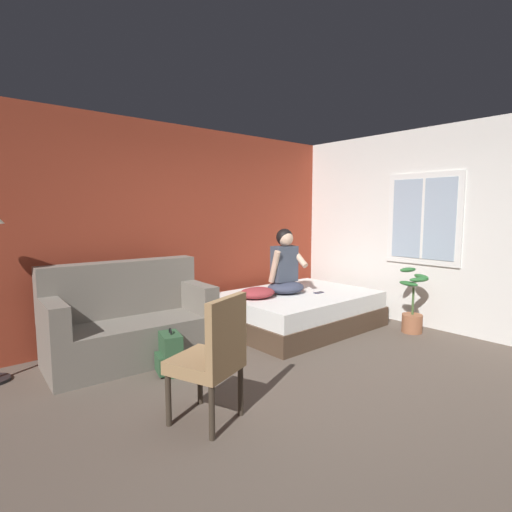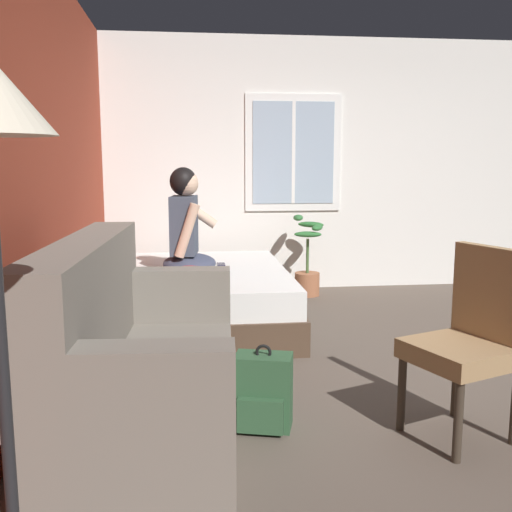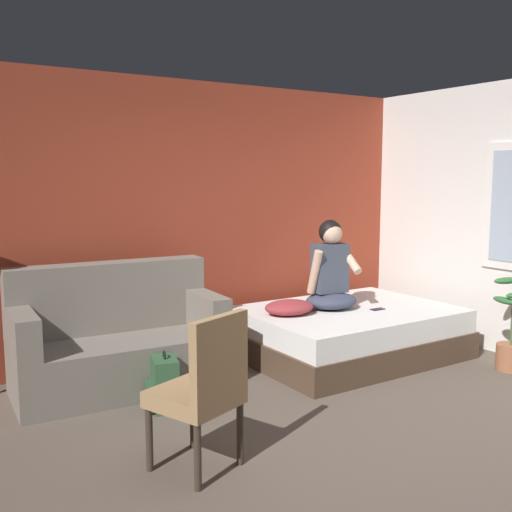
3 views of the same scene
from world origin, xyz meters
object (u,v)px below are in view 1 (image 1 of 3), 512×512
Objects in this scene: backpack at (170,354)px; cell_phone at (319,293)px; throw_pillow at (257,293)px; side_chair at (213,355)px; potted_plant at (413,310)px; person_seated at (285,267)px; bed at (298,310)px; couch at (129,323)px.

backpack is 3.18× the size of cell_phone.
throw_pillow is at bearing 14.52° from backpack.
side_chair reaches higher than cell_phone.
potted_plant is (3.07, -0.87, 0.11)m from backpack.
cell_phone is 1.23m from potted_plant.
person_seated is 0.58m from cell_phone.
side_chair reaches higher than potted_plant.
cell_phone is at bearing 128.70° from potted_plant.
couch is (-2.24, 0.38, 0.16)m from bed.
couch is at bearing -102.69° from cell_phone.
potted_plant is (3.20, -1.53, -0.09)m from couch.
couch is 3.64× the size of throw_pillow.
throw_pillow reaches higher than bed.
person_seated is 1.82× the size of throw_pillow.
backpack is (-1.96, -0.38, -0.64)m from person_seated.
throw_pillow is 0.56× the size of potted_plant.
person_seated is 1.76m from potted_plant.
bed is at bearing 130.05° from potted_plant.
bed is 2.28m from couch.
couch is 1.62m from throw_pillow.
side_chair is 2.14× the size of backpack.
potted_plant is at bearing -48.44° from person_seated.
bed is 2.41× the size of potted_plant.
throw_pillow is 3.33× the size of cell_phone.
bed is at bearing 29.61° from side_chair.
bed is at bearing -133.47° from cell_phone.
backpack is at bearing 164.12° from potted_plant.
person_seated is (-0.15, 0.11, 0.60)m from bed.
backpack is 0.95× the size of throw_pillow.
couch reaches higher than cell_phone.
backpack is at bearing 79.19° from side_chair.
backpack is (0.13, -0.65, -0.20)m from couch.
side_chair is 6.81× the size of cell_phone.
bed is 2.09× the size of side_chair.
person_seated is 1.91× the size of backpack.
bed is 2.34× the size of person_seated.
couch is 0.70m from backpack.
bed is 1.17× the size of couch.
person_seated is (2.16, 1.42, 0.30)m from side_chair.
potted_plant reaches higher than bed.
side_chair is 2.18m from throw_pillow.
backpack is 1.55m from throw_pillow.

